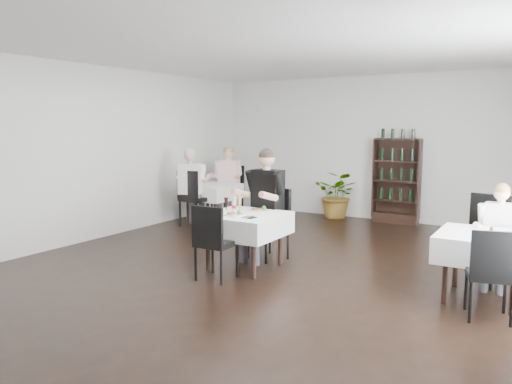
# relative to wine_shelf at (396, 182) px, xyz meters

# --- Properties ---
(room_shell) EXTENTS (9.00, 9.00, 9.00)m
(room_shell) POSITION_rel_wine_shelf_xyz_m (-0.60, -4.31, 0.65)
(room_shell) COLOR black
(room_shell) RESTS_ON ground
(wine_shelf) EXTENTS (0.90, 0.28, 1.75)m
(wine_shelf) POSITION_rel_wine_shelf_xyz_m (0.00, 0.00, 0.00)
(wine_shelf) COLOR black
(wine_shelf) RESTS_ON ground
(main_table) EXTENTS (1.03, 1.03, 0.77)m
(main_table) POSITION_rel_wine_shelf_xyz_m (-0.90, -4.31, -0.23)
(main_table) COLOR black
(main_table) RESTS_ON ground
(left_table) EXTENTS (0.98, 0.98, 0.77)m
(left_table) POSITION_rel_wine_shelf_xyz_m (-3.30, -1.81, -0.23)
(left_table) COLOR black
(left_table) RESTS_ON ground
(right_table) EXTENTS (0.98, 0.98, 0.77)m
(right_table) POSITION_rel_wine_shelf_xyz_m (2.10, -4.01, -0.23)
(right_table) COLOR black
(right_table) RESTS_ON ground
(potted_tree) EXTENTS (0.92, 0.80, 1.01)m
(potted_tree) POSITION_rel_wine_shelf_xyz_m (-1.20, -0.11, -0.34)
(potted_tree) COLOR #20511B
(potted_tree) RESTS_ON ground
(main_chair_far) EXTENTS (0.62, 0.63, 1.05)m
(main_chair_far) POSITION_rel_wine_shelf_xyz_m (-0.83, -3.63, -0.25)
(main_chair_far) COLOR black
(main_chair_far) RESTS_ON ground
(main_chair_near) EXTENTS (0.46, 0.47, 0.98)m
(main_chair_near) POSITION_rel_wine_shelf_xyz_m (-0.94, -5.01, -0.29)
(main_chair_near) COLOR black
(main_chair_near) RESTS_ON ground
(left_chair_far) EXTENTS (0.60, 0.60, 1.10)m
(left_chair_far) POSITION_rel_wine_shelf_xyz_m (-3.34, -1.00, -0.22)
(left_chair_far) COLOR black
(left_chair_far) RESTS_ON ground
(left_chair_near) EXTENTS (0.55, 0.55, 1.12)m
(left_chair_near) POSITION_rel_wine_shelf_xyz_m (-3.30, -2.43, -0.21)
(left_chair_near) COLOR black
(left_chair_near) RESTS_ON ground
(right_chair_far) EXTENTS (0.62, 0.62, 1.11)m
(right_chair_far) POSITION_rel_wine_shelf_xyz_m (2.02, -3.25, -0.21)
(right_chair_far) COLOR black
(right_chair_far) RESTS_ON ground
(right_chair_near) EXTENTS (0.53, 0.54, 0.96)m
(right_chair_near) POSITION_rel_wine_shelf_xyz_m (2.25, -4.64, -0.30)
(right_chair_near) COLOR black
(right_chair_near) RESTS_ON ground
(diner_main) EXTENTS (0.66, 0.69, 1.65)m
(diner_main) POSITION_rel_wine_shelf_xyz_m (-0.91, -3.79, 0.11)
(diner_main) COLOR #3B3A41
(diner_main) RESTS_ON ground
(diner_left_far) EXTENTS (0.65, 0.69, 1.54)m
(diner_left_far) POSITION_rel_wine_shelf_xyz_m (-3.21, -1.33, 0.05)
(diner_left_far) COLOR #3B3A41
(diner_left_far) RESTS_ON ground
(diner_left_near) EXTENTS (0.67, 0.71, 1.53)m
(diner_left_near) POSITION_rel_wine_shelf_xyz_m (-3.34, -2.39, 0.04)
(diner_left_near) COLOR #3B3A41
(diner_left_near) RESTS_ON ground
(diner_right_far) EXTENTS (0.50, 0.50, 1.29)m
(diner_right_far) POSITION_rel_wine_shelf_xyz_m (2.19, -3.45, -0.10)
(diner_right_far) COLOR #3B3A41
(diner_right_far) RESTS_ON ground
(plate_far) EXTENTS (0.26, 0.26, 0.08)m
(plate_far) POSITION_rel_wine_shelf_xyz_m (-0.83, -4.04, -0.06)
(plate_far) COLOR white
(plate_far) RESTS_ON main_table
(plate_near) EXTENTS (0.27, 0.27, 0.07)m
(plate_near) POSITION_rel_wine_shelf_xyz_m (-0.94, -4.51, -0.06)
(plate_near) COLOR white
(plate_near) RESTS_ON main_table
(pilsner_dark) EXTENTS (0.06, 0.06, 0.26)m
(pilsner_dark) POSITION_rel_wine_shelf_xyz_m (-1.19, -4.34, 0.03)
(pilsner_dark) COLOR black
(pilsner_dark) RESTS_ON main_table
(pilsner_lager) EXTENTS (0.07, 0.07, 0.30)m
(pilsner_lager) POSITION_rel_wine_shelf_xyz_m (-1.04, -4.23, 0.05)
(pilsner_lager) COLOR gold
(pilsner_lager) RESTS_ON main_table
(coke_bottle) EXTENTS (0.06, 0.06, 0.24)m
(coke_bottle) POSITION_rel_wine_shelf_xyz_m (-1.08, -4.31, 0.02)
(coke_bottle) COLOR silver
(coke_bottle) RESTS_ON main_table
(napkin_cutlery) EXTENTS (0.20, 0.19, 0.02)m
(napkin_cutlery) POSITION_rel_wine_shelf_xyz_m (-0.68, -4.54, -0.07)
(napkin_cutlery) COLOR black
(napkin_cutlery) RESTS_ON main_table
(pepper_mill) EXTENTS (0.05, 0.05, 0.09)m
(pepper_mill) POSITION_rel_wine_shelf_xyz_m (2.17, -4.05, -0.03)
(pepper_mill) COLOR black
(pepper_mill) RESTS_ON right_table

